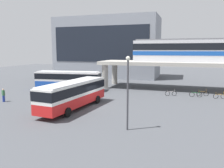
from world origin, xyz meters
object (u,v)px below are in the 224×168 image
(train, at_px, (193,50))
(pedestrian_walking_across, at_px, (3,96))
(bicycle_silver, at_px, (171,93))
(bicycle_orange, at_px, (220,96))
(bicycle_brown, at_px, (202,93))
(bus_main, at_px, (74,92))
(bus_secondary, at_px, (68,79))
(bicycle_green, at_px, (196,94))
(station_building, at_px, (107,47))

(train, xyz_separation_m, pedestrian_walking_across, (-23.59, -17.14, -5.95))
(bicycle_silver, bearing_deg, train, 64.49)
(bicycle_orange, bearing_deg, bicycle_brown, 146.52)
(bicycle_orange, xyz_separation_m, pedestrian_walking_across, (-27.43, -11.24, 0.47))
(bicycle_brown, bearing_deg, bicycle_orange, -33.48)
(bus_main, distance_m, bicycle_silver, 15.45)
(bicycle_brown, relative_size, bicycle_silver, 1.07)
(bus_main, relative_size, bus_secondary, 1.00)
(bus_main, height_order, bicycle_green, bus_main)
(station_building, relative_size, bicycle_brown, 14.56)
(bicycle_orange, height_order, pedestrian_walking_across, pedestrian_walking_across)
(bus_secondary, height_order, bicycle_brown, bus_secondary)
(station_building, relative_size, bicycle_orange, 14.97)
(bicycle_green, height_order, bicycle_silver, same)
(bus_main, height_order, bicycle_brown, bus_main)
(station_building, xyz_separation_m, bicycle_green, (21.28, -21.16, -7.11))
(bus_main, distance_m, bicycle_brown, 19.67)
(station_building, bearing_deg, pedestrian_walking_across, -95.24)
(bicycle_silver, relative_size, pedestrian_walking_across, 0.95)
(bicycle_green, bearing_deg, bus_secondary, -177.73)
(station_building, distance_m, bicycle_orange, 33.19)
(train, xyz_separation_m, bicycle_silver, (-2.84, -5.95, -6.42))
(train, xyz_separation_m, bus_secondary, (-19.84, -6.58, -4.79))
(bicycle_orange, bearing_deg, station_building, 138.95)
(bus_main, height_order, bicycle_orange, bus_main)
(train, bearing_deg, bicycle_orange, -56.94)
(bus_main, distance_m, pedestrian_walking_across, 10.66)
(bicycle_brown, bearing_deg, bicycle_green, -127.10)
(train, distance_m, bicycle_brown, 7.99)
(train, xyz_separation_m, bicycle_green, (0.67, -5.76, -6.42))
(station_building, distance_m, train, 25.73)
(bicycle_silver, bearing_deg, pedestrian_walking_across, -151.66)
(station_building, distance_m, pedestrian_walking_across, 33.34)
(bicycle_green, height_order, bicycle_orange, same)
(bicycle_orange, bearing_deg, bus_secondary, -178.37)
(bicycle_silver, bearing_deg, bus_secondary, -177.88)
(bus_main, distance_m, bus_secondary, 12.87)
(bicycle_green, distance_m, pedestrian_walking_across, 26.80)
(station_building, distance_m, bicycle_brown, 30.67)
(station_building, relative_size, bus_main, 2.32)
(train, xyz_separation_m, bus_main, (-13.00, -17.47, -4.79))
(bus_secondary, bearing_deg, station_building, 92.00)
(train, relative_size, pedestrian_walking_across, 11.23)
(bicycle_green, height_order, pedestrian_walking_across, pedestrian_walking_across)
(bicycle_brown, bearing_deg, train, 110.39)
(station_building, xyz_separation_m, train, (20.61, -15.39, -0.69))
(train, relative_size, bicycle_orange, 11.32)
(pedestrian_walking_across, bearing_deg, bicycle_green, 25.12)
(bicycle_brown, bearing_deg, bicycle_silver, -161.66)
(station_building, xyz_separation_m, bicycle_brown, (22.27, -19.85, -7.11))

